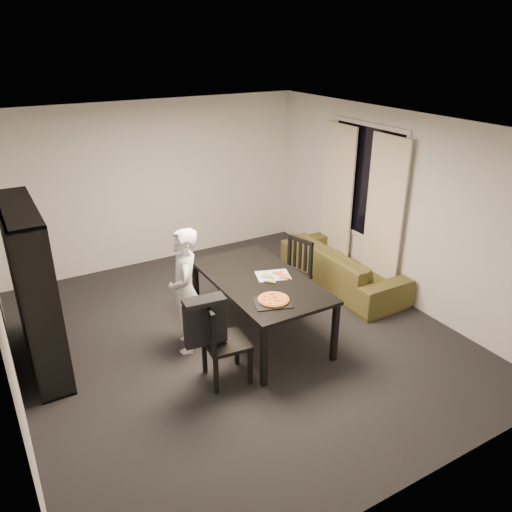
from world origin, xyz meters
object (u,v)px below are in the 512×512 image
person (185,291)px  sofa (342,266)px  chair_left (218,337)px  chair_right (294,269)px  baking_tray (272,302)px  bookshelf (33,290)px  dining_table (260,284)px  pepperoni_pizza (273,300)px

person → sofa: person is taller
chair_left → chair_right: (1.64, 1.00, -0.00)m
chair_left → person: person is taller
chair_left → person: size_ratio=0.64×
chair_left → baking_tray: size_ratio=2.43×
bookshelf → chair_right: 3.27m
dining_table → chair_right: 0.92m
chair_left → chair_right: size_ratio=1.00×
bookshelf → chair_left: (1.59, -1.28, -0.40)m
pepperoni_pizza → person: bearing=134.2°
baking_tray → person: bearing=132.5°
sofa → person: bearing=97.9°
bookshelf → sofa: bearing=-2.0°
dining_table → baking_tray: (-0.18, -0.57, 0.08)m
chair_right → chair_left: bearing=-73.2°
person → sofa: 2.72m
dining_table → sofa: dining_table is taller
dining_table → pepperoni_pizza: 0.58m
person → pepperoni_pizza: size_ratio=4.36×
bookshelf → baking_tray: (2.25, -1.29, -0.16)m
pepperoni_pizza → dining_table: bearing=74.5°
dining_table → baking_tray: 0.60m
bookshelf → dining_table: size_ratio=1.01×
chair_right → pepperoni_pizza: 1.40m
person → baking_tray: size_ratio=3.81×
bookshelf → chair_right: bookshelf is taller
chair_right → baking_tray: size_ratio=2.42×
chair_left → pepperoni_pizza: size_ratio=2.78×
dining_table → baking_tray: baking_tray is taller
person → sofa: size_ratio=0.72×
person → pepperoni_pizza: 1.06m
sofa → dining_table: bearing=108.0°
bookshelf → baking_tray: size_ratio=4.75×
baking_tray → chair_left: bearing=179.5°
baking_tray → pepperoni_pizza: 0.04m
sofa → bookshelf: bearing=88.0°
bookshelf → dining_table: bookshelf is taller
dining_table → chair_right: chair_right is taller
pepperoni_pizza → baking_tray: bearing=-143.9°
dining_table → pepperoni_pizza: size_ratio=5.38×
chair_left → pepperoni_pizza: chair_left is taller
chair_right → pepperoni_pizza: (-0.95, -0.99, 0.26)m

